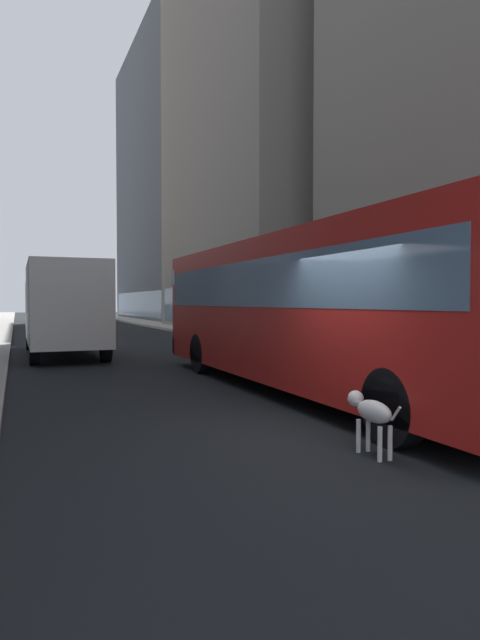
{
  "coord_description": "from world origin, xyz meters",
  "views": [
    {
      "loc": [
        -4.27,
        -6.5,
        1.82
      ],
      "look_at": [
        0.48,
        5.16,
        1.4
      ],
      "focal_mm": 30.82,
      "sensor_mm": 36.0,
      "label": 1
    }
  ],
  "objects_px": {
    "car_white_van": "(96,312)",
    "traffic_light_near": "(428,276)",
    "car_grey_wagon": "(53,313)",
    "dalmatian_dog": "(371,412)",
    "box_truck": "(63,306)",
    "pedestrian_with_handbag": "(407,330)",
    "car_black_suv": "(57,314)",
    "car_yellow_taxi": "(74,319)",
    "transit_bus": "(309,304)"
  },
  "relations": [
    {
      "from": "car_white_van",
      "to": "traffic_light_near",
      "type": "bearing_deg",
      "value": -87.26
    },
    {
      "from": "car_white_van",
      "to": "traffic_light_near",
      "type": "distance_m",
      "value": 43.9
    },
    {
      "from": "car_grey_wagon",
      "to": "traffic_light_near",
      "type": "xyz_separation_m",
      "value": [
        6.1,
        -42.52,
        1.61
      ]
    },
    {
      "from": "car_yellow_taxi",
      "to": "box_truck",
      "type": "relative_size",
      "value": 0.53
    },
    {
      "from": "box_truck",
      "to": "pedestrian_with_handbag",
      "type": "bearing_deg",
      "value": -38.68
    },
    {
      "from": "car_grey_wagon",
      "to": "dalmatian_dog",
      "type": "bearing_deg",
      "value": -89.04
    },
    {
      "from": "car_grey_wagon",
      "to": "box_truck",
      "type": "xyz_separation_m",
      "value": [
        -1.6,
        -33.6,
        0.84
      ]
    },
    {
      "from": "car_white_van",
      "to": "box_truck",
      "type": "distance_m",
      "value": 35.36
    },
    {
      "from": "car_white_van",
      "to": "car_black_suv",
      "type": "xyz_separation_m",
      "value": [
        -4.0,
        -6.44,
        -0.0
      ]
    },
    {
      "from": "transit_bus",
      "to": "box_truck",
      "type": "relative_size",
      "value": 1.54
    },
    {
      "from": "car_grey_wagon",
      "to": "pedestrian_with_handbag",
      "type": "height_order",
      "value": "pedestrian_with_handbag"
    },
    {
      "from": "car_yellow_taxi",
      "to": "dalmatian_dog",
      "type": "distance_m",
      "value": 27.47
    },
    {
      "from": "transit_bus",
      "to": "car_white_van",
      "type": "relative_size",
      "value": 2.41
    },
    {
      "from": "transit_bus",
      "to": "traffic_light_near",
      "type": "bearing_deg",
      "value": 12.04
    },
    {
      "from": "car_grey_wagon",
      "to": "car_white_van",
      "type": "bearing_deg",
      "value": 18.1
    },
    {
      "from": "box_truck",
      "to": "dalmatian_dog",
      "type": "xyz_separation_m",
      "value": [
        2.4,
        -14.05,
        -1.15
      ]
    },
    {
      "from": "car_white_van",
      "to": "pedestrian_with_handbag",
      "type": "relative_size",
      "value": 2.84
    },
    {
      "from": "dalmatian_dog",
      "to": "pedestrian_with_handbag",
      "type": "xyz_separation_m",
      "value": [
        6.29,
        7.1,
        0.5
      ]
    },
    {
      "from": "traffic_light_near",
      "to": "box_truck",
      "type": "bearing_deg",
      "value": 130.8
    },
    {
      "from": "car_grey_wagon",
      "to": "traffic_light_near",
      "type": "relative_size",
      "value": 1.36
    },
    {
      "from": "traffic_light_near",
      "to": "pedestrian_with_handbag",
      "type": "bearing_deg",
      "value": 63.38
    },
    {
      "from": "box_truck",
      "to": "car_yellow_taxi",
      "type": "bearing_deg",
      "value": 83.19
    },
    {
      "from": "box_truck",
      "to": "pedestrian_with_handbag",
      "type": "xyz_separation_m",
      "value": [
        8.69,
        -6.95,
        -0.65
      ]
    },
    {
      "from": "car_yellow_taxi",
      "to": "box_truck",
      "type": "height_order",
      "value": "box_truck"
    },
    {
      "from": "transit_bus",
      "to": "dalmatian_dog",
      "type": "bearing_deg",
      "value": -110.26
    },
    {
      "from": "dalmatian_dog",
      "to": "box_truck",
      "type": "bearing_deg",
      "value": 99.68
    },
    {
      "from": "traffic_light_near",
      "to": "car_grey_wagon",
      "type": "bearing_deg",
      "value": 98.16
    },
    {
      "from": "car_white_van",
      "to": "transit_bus",
      "type": "bearing_deg",
      "value": -92.05
    },
    {
      "from": "box_truck",
      "to": "dalmatian_dog",
      "type": "relative_size",
      "value": 7.79
    },
    {
      "from": "box_truck",
      "to": "car_white_van",
      "type": "bearing_deg",
      "value": 80.88
    },
    {
      "from": "car_white_van",
      "to": "car_yellow_taxi",
      "type": "bearing_deg",
      "value": -100.54
    },
    {
      "from": "car_black_suv",
      "to": "pedestrian_with_handbag",
      "type": "bearing_deg",
      "value": -78.69
    },
    {
      "from": "car_yellow_taxi",
      "to": "traffic_light_near",
      "type": "xyz_separation_m",
      "value": [
        6.1,
        -22.33,
        1.62
      ]
    },
    {
      "from": "car_grey_wagon",
      "to": "car_white_van",
      "type": "relative_size",
      "value": 0.96
    },
    {
      "from": "car_white_van",
      "to": "pedestrian_with_handbag",
      "type": "height_order",
      "value": "pedestrian_with_handbag"
    },
    {
      "from": "box_truck",
      "to": "traffic_light_near",
      "type": "height_order",
      "value": "traffic_light_near"
    },
    {
      "from": "car_white_van",
      "to": "pedestrian_with_handbag",
      "type": "xyz_separation_m",
      "value": [
        3.09,
        -41.86,
        0.19
      ]
    },
    {
      "from": "car_white_van",
      "to": "traffic_light_near",
      "type": "height_order",
      "value": "traffic_light_near"
    },
    {
      "from": "car_grey_wagon",
      "to": "pedestrian_with_handbag",
      "type": "bearing_deg",
      "value": -80.09
    },
    {
      "from": "traffic_light_near",
      "to": "car_yellow_taxi",
      "type": "bearing_deg",
      "value": 105.28
    },
    {
      "from": "car_white_van",
      "to": "car_black_suv",
      "type": "relative_size",
      "value": 1.06
    },
    {
      "from": "transit_bus",
      "to": "car_black_suv",
      "type": "bearing_deg",
      "value": 93.6
    },
    {
      "from": "box_truck",
      "to": "traffic_light_near",
      "type": "xyz_separation_m",
      "value": [
        7.7,
        -8.92,
        0.77
      ]
    },
    {
      "from": "car_grey_wagon",
      "to": "car_black_suv",
      "type": "distance_m",
      "value": 5.13
    },
    {
      "from": "transit_bus",
      "to": "pedestrian_with_handbag",
      "type": "height_order",
      "value": "transit_bus"
    },
    {
      "from": "car_yellow_taxi",
      "to": "pedestrian_with_handbag",
      "type": "bearing_deg",
      "value": -70.81
    },
    {
      "from": "transit_bus",
      "to": "car_grey_wagon",
      "type": "xyz_separation_m",
      "value": [
        -2.4,
        43.31,
        -0.95
      ]
    },
    {
      "from": "car_grey_wagon",
      "to": "box_truck",
      "type": "distance_m",
      "value": 33.64
    },
    {
      "from": "box_truck",
      "to": "traffic_light_near",
      "type": "relative_size",
      "value": 2.21
    },
    {
      "from": "car_grey_wagon",
      "to": "car_yellow_taxi",
      "type": "xyz_separation_m",
      "value": [
        0.0,
        -20.19,
        -0.0
      ]
    }
  ]
}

